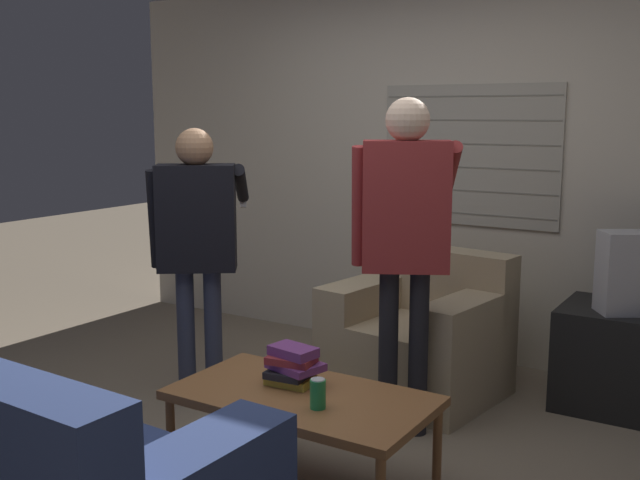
# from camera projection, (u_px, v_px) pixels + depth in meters

# --- Properties ---
(ground_plane) EXTENTS (16.00, 16.00, 0.00)m
(ground_plane) POSITION_uv_depth(u_px,v_px,m) (267.00, 463.00, 3.57)
(ground_plane) COLOR #7F705B
(wall_back) EXTENTS (5.20, 0.08, 2.55)m
(wall_back) POSITION_uv_depth(u_px,v_px,m) (441.00, 168.00, 5.05)
(wall_back) COLOR beige
(wall_back) RESTS_ON ground_plane
(armchair_beige) EXTENTS (1.03, 0.90, 0.84)m
(armchair_beige) POSITION_uv_depth(u_px,v_px,m) (419.00, 336.00, 4.44)
(armchair_beige) COLOR tan
(armchair_beige) RESTS_ON ground_plane
(coffee_table) EXTENTS (1.13, 0.62, 0.45)m
(coffee_table) POSITION_uv_depth(u_px,v_px,m) (302.00, 402.00, 3.25)
(coffee_table) COLOR brown
(coffee_table) RESTS_ON ground_plane
(person_left_standing) EXTENTS (0.52, 0.80, 1.57)m
(person_left_standing) POSITION_uv_depth(u_px,v_px,m) (197.00, 233.00, 4.15)
(person_left_standing) COLOR #33384C
(person_left_standing) RESTS_ON ground_plane
(person_right_standing) EXTENTS (0.55, 0.82, 1.72)m
(person_right_standing) POSITION_uv_depth(u_px,v_px,m) (406.00, 224.00, 3.73)
(person_right_standing) COLOR black
(person_right_standing) RESTS_ON ground_plane
(book_stack) EXTENTS (0.27, 0.23, 0.18)m
(book_stack) POSITION_uv_depth(u_px,v_px,m) (292.00, 366.00, 3.34)
(book_stack) COLOR gold
(book_stack) RESTS_ON coffee_table
(soda_can) EXTENTS (0.07, 0.07, 0.13)m
(soda_can) POSITION_uv_depth(u_px,v_px,m) (318.00, 394.00, 3.08)
(soda_can) COLOR #238E47
(soda_can) RESTS_ON coffee_table
(spare_remote) EXTENTS (0.04, 0.13, 0.02)m
(spare_remote) POSITION_uv_depth(u_px,v_px,m) (288.00, 379.00, 3.39)
(spare_remote) COLOR black
(spare_remote) RESTS_ON coffee_table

